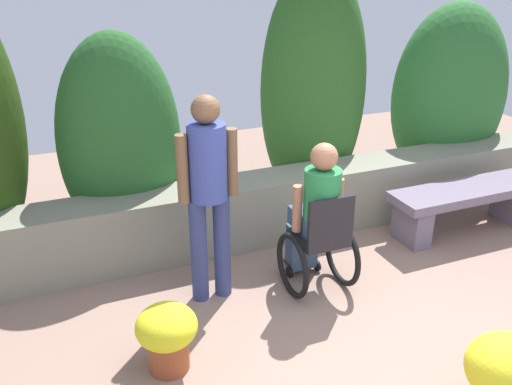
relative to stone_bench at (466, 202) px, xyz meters
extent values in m
plane|color=gray|center=(-1.91, -1.54, -0.33)|extent=(11.49, 11.49, 0.00)
cube|color=gray|center=(-1.91, 0.65, 0.00)|extent=(7.22, 0.48, 0.66)
ellipsoid|color=#275D27|center=(-3.25, 1.11, 0.70)|extent=(1.15, 0.81, 2.07)
ellipsoid|color=#2C5C22|center=(-1.14, 1.25, 0.99)|extent=(1.19, 0.84, 2.64)
ellipsoid|color=#2C6B2F|center=(0.69, 1.22, 0.76)|extent=(1.49, 1.04, 2.18)
cube|color=slate|center=(-0.65, 0.00, -0.13)|extent=(0.20, 0.40, 0.40)
cube|color=slate|center=(0.65, 0.00, -0.13)|extent=(0.20, 0.40, 0.40)
cube|color=slate|center=(0.00, 0.00, 0.12)|extent=(1.66, 0.47, 0.09)
cube|color=black|center=(-1.91, -0.37, 0.17)|extent=(0.40, 0.40, 0.06)
cube|color=black|center=(-1.91, -0.55, 0.40)|extent=(0.40, 0.04, 0.40)
cube|color=black|center=(-1.91, -0.05, -0.23)|extent=(0.28, 0.12, 0.03)
torus|color=black|center=(-2.15, -0.37, -0.05)|extent=(0.05, 0.56, 0.56)
torus|color=black|center=(-1.67, -0.37, -0.05)|extent=(0.05, 0.56, 0.56)
cylinder|color=black|center=(-2.05, -0.12, -0.28)|extent=(0.03, 0.10, 0.10)
cylinder|color=black|center=(-1.77, -0.12, -0.28)|extent=(0.03, 0.10, 0.10)
cube|color=#3B5275|center=(-1.91, -0.27, 0.28)|extent=(0.30, 0.40, 0.16)
cube|color=#3B5275|center=(-1.91, -0.07, -0.07)|extent=(0.26, 0.14, 0.43)
cylinder|color=#2A8747|center=(-1.91, -0.39, 0.53)|extent=(0.30, 0.30, 0.50)
cylinder|color=#B17252|center=(-2.10, -0.33, 0.45)|extent=(0.08, 0.08, 0.40)
cylinder|color=#B17252|center=(-1.72, -0.33, 0.45)|extent=(0.08, 0.08, 0.40)
sphere|color=#B17252|center=(-1.91, -0.39, 0.89)|extent=(0.22, 0.22, 0.22)
cylinder|color=navy|center=(-2.89, -0.13, 0.12)|extent=(0.14, 0.14, 0.91)
cylinder|color=navy|center=(-2.69, -0.13, 0.12)|extent=(0.14, 0.14, 0.91)
cylinder|color=#3B4A9C|center=(-2.79, -0.13, 0.88)|extent=(0.30, 0.30, 0.61)
cylinder|color=brown|center=(-2.99, -0.13, 0.85)|extent=(0.09, 0.09, 0.55)
cylinder|color=brown|center=(-2.59, -0.13, 0.85)|extent=(0.09, 0.09, 0.55)
sphere|color=brown|center=(-2.79, -0.13, 1.29)|extent=(0.22, 0.22, 0.22)
cylinder|color=#984928|center=(-3.35, -0.86, -0.20)|extent=(0.29, 0.29, 0.27)
ellipsoid|color=#386132|center=(-3.35, -0.86, -0.02)|extent=(0.31, 0.31, 0.10)
ellipsoid|color=yellow|center=(-3.35, -0.86, 0.02)|extent=(0.43, 0.43, 0.30)
ellipsoid|color=#24390A|center=(-1.56, -2.11, 0.00)|extent=(0.31, 0.31, 0.15)
ellipsoid|color=yellow|center=(-1.56, -2.11, 0.06)|extent=(0.51, 0.51, 0.42)
camera|label=1|loc=(-3.96, -3.94, 2.37)|focal=38.86mm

